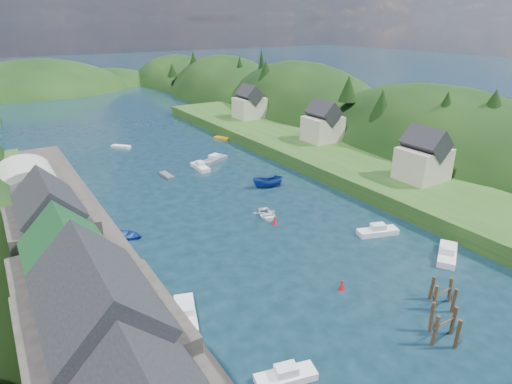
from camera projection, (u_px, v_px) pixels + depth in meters
ground at (190, 174)px, 76.82m from camera, size 600.00×600.00×0.00m
hillside_right at (300, 145)px, 121.56m from camera, size 36.00×245.56×48.00m
far_hills at (71, 114)px, 178.37m from camera, size 103.00×68.00×44.00m
hill_trees at (162, 99)px, 85.15m from camera, size 90.38×146.29×12.85m
quay_left at (90, 298)px, 41.05m from camera, size 12.00×110.00×2.00m
terrace_left_grass at (7, 321)px, 37.46m from camera, size 12.00×110.00×2.50m
quayside_buildings at (94, 337)px, 27.13m from camera, size 8.00×35.84×12.90m
boat_sheds at (33, 197)px, 53.29m from camera, size 7.00×21.00×7.50m
terrace_right at (333, 159)px, 81.02m from camera, size 16.00×120.00×2.40m
right_bank_cottages at (318, 124)px, 87.28m from camera, size 9.00×59.24×8.41m
piling_cluster_near at (444, 328)px, 36.66m from camera, size 3.02×2.84×3.63m
piling_cluster_far at (442, 296)px, 41.13m from camera, size 2.89×2.73×3.27m
channel_buoy_near at (342, 286)px, 43.78m from camera, size 0.70×0.70×1.10m
channel_buoy_far at (275, 221)px, 57.84m from camera, size 0.70×0.70×1.10m
moored_boats at (275, 236)px, 53.53m from camera, size 37.32×93.74×2.06m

